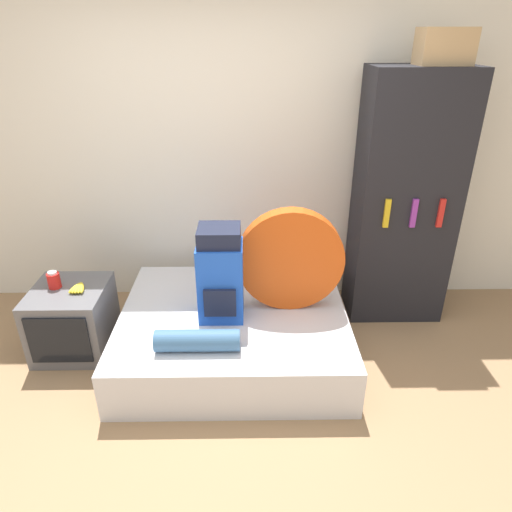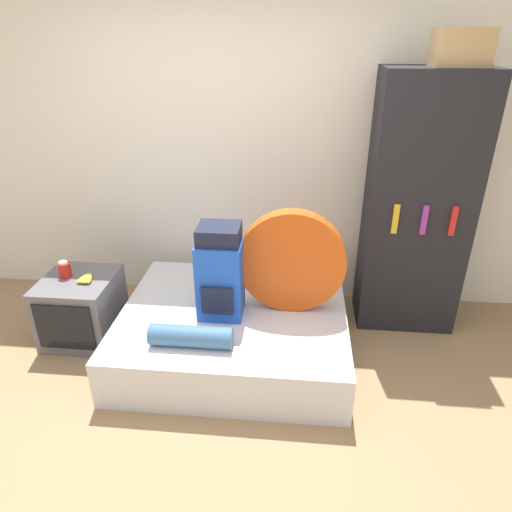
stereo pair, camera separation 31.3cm
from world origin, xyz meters
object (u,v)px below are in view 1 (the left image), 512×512
at_px(television, 73,319).
at_px(cardboard_box, 445,46).
at_px(tent_bag, 290,260).
at_px(backpack, 220,275).
at_px(bookshelf, 405,202).
at_px(sleeping_roll, 197,340).
at_px(canister, 54,280).

relative_size(television, cardboard_box, 1.63).
distance_m(tent_bag, television, 1.69).
xyz_separation_m(backpack, cardboard_box, (1.52, 0.58, 1.42)).
xyz_separation_m(bookshelf, cardboard_box, (0.10, -0.04, 1.11)).
relative_size(sleeping_roll, canister, 4.17).
bearing_deg(bookshelf, television, -168.73).
height_order(sleeping_roll, television, television).
relative_size(tent_bag, sleeping_roll, 1.41).
relative_size(bookshelf, cardboard_box, 5.67).
relative_size(tent_bag, bookshelf, 0.38).
distance_m(sleeping_roll, bookshelf, 1.94).
bearing_deg(canister, television, -20.51).
bearing_deg(sleeping_roll, television, 153.14).
height_order(tent_bag, canister, tent_bag).
bearing_deg(sleeping_roll, tent_bag, 39.61).
distance_m(television, bookshelf, 2.70).
bearing_deg(canister, backpack, -6.62).
bearing_deg(tent_bag, sleeping_roll, -140.39).
distance_m(sleeping_roll, cardboard_box, 2.55).
distance_m(backpack, tent_bag, 0.51).
height_order(canister, cardboard_box, cardboard_box).
relative_size(backpack, cardboard_box, 1.93).
distance_m(canister, cardboard_box, 3.17).
bearing_deg(television, canister, 159.49).
height_order(sleeping_roll, bookshelf, bookshelf).
xyz_separation_m(tent_bag, sleeping_roll, (-0.63, -0.52, -0.31)).
relative_size(tent_bag, cardboard_box, 2.17).
height_order(tent_bag, sleeping_roll, tent_bag).
bearing_deg(television, bookshelf, 11.27).
xyz_separation_m(backpack, television, (-1.13, 0.11, -0.43)).
bearing_deg(cardboard_box, sleeping_roll, -149.50).
distance_m(television, canister, 0.33).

